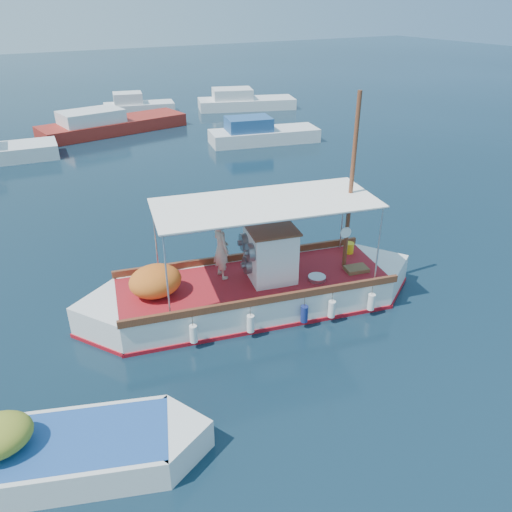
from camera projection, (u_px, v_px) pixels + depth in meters
ground at (277, 303)px, 14.95m from camera, size 160.00×160.00×0.00m
fishing_caique at (251, 291)px, 14.55m from camera, size 10.03×4.30×6.25m
dinghy at (45, 457)px, 9.59m from camera, size 6.04×3.21×1.56m
bg_boat_n at (109, 125)px, 33.17m from camera, size 9.94×4.32×1.80m
bg_boat_ne at (261, 135)px, 30.91m from camera, size 7.02×3.59×1.80m
bg_boat_e at (244, 102)px, 40.06m from camera, size 8.06×4.85×1.80m
bg_boat_far_n at (137, 107)px, 38.43m from camera, size 5.56×3.10×1.80m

